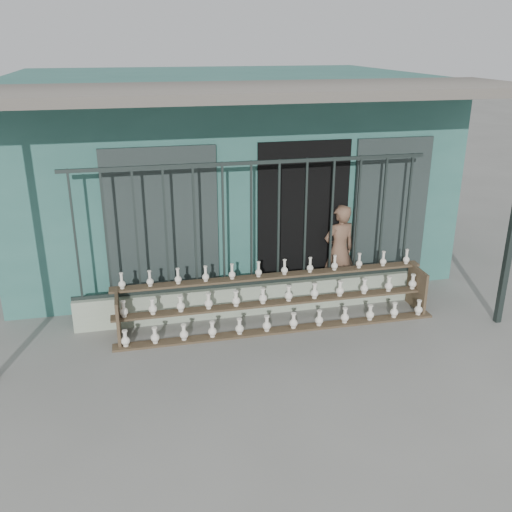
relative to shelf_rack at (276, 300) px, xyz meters
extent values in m
plane|color=slate|center=(-0.26, -0.89, -0.36)|extent=(60.00, 60.00, 0.00)
cube|color=#2F645B|center=(-0.26, 3.41, 1.24)|extent=(7.00, 5.00, 3.20)
cube|color=black|center=(0.64, 0.93, 0.84)|extent=(1.40, 0.12, 2.40)
cube|color=#202B2A|center=(-1.46, 0.89, 0.84)|extent=(1.60, 0.08, 2.40)
cube|color=#202B2A|center=(2.04, 0.89, 0.84)|extent=(1.20, 0.08, 2.40)
cube|color=#59544C|center=(-0.26, 0.31, 2.79)|extent=(7.40, 2.00, 0.12)
cube|color=#9FAE95|center=(-0.26, 0.41, -0.14)|extent=(5.00, 0.20, 0.45)
cube|color=#283330|center=(-2.61, 0.41, 0.99)|extent=(0.03, 0.03, 1.80)
cube|color=#283330|center=(-2.22, 0.41, 0.99)|extent=(0.03, 0.03, 1.80)
cube|color=#283330|center=(-1.83, 0.41, 0.99)|extent=(0.03, 0.03, 1.80)
cube|color=#283330|center=(-1.44, 0.41, 0.99)|extent=(0.03, 0.03, 1.80)
cube|color=#283330|center=(-1.04, 0.41, 0.99)|extent=(0.03, 0.03, 1.80)
cube|color=#283330|center=(-0.65, 0.41, 0.99)|extent=(0.03, 0.03, 1.80)
cube|color=#283330|center=(-0.26, 0.41, 0.99)|extent=(0.03, 0.03, 1.80)
cube|color=#283330|center=(0.13, 0.41, 0.99)|extent=(0.03, 0.03, 1.80)
cube|color=#283330|center=(0.52, 0.41, 0.99)|extent=(0.03, 0.03, 1.80)
cube|color=#283330|center=(0.91, 0.41, 0.99)|extent=(0.03, 0.03, 1.80)
cube|color=#283330|center=(1.31, 0.41, 0.99)|extent=(0.03, 0.03, 1.80)
cube|color=#283330|center=(1.70, 0.41, 0.99)|extent=(0.03, 0.03, 1.80)
cube|color=#283330|center=(2.09, 0.41, 0.99)|extent=(0.03, 0.03, 1.80)
cube|color=#283330|center=(-0.26, 0.41, 1.86)|extent=(5.00, 0.04, 0.05)
cube|color=#283330|center=(-0.26, 0.41, 0.11)|extent=(5.00, 0.04, 0.05)
cube|color=brown|center=(0.00, -0.24, -0.35)|extent=(4.50, 0.18, 0.03)
cube|color=brown|center=(0.00, 0.01, -0.05)|extent=(4.50, 0.18, 0.03)
cube|color=brown|center=(0.00, 0.26, 0.25)|extent=(4.50, 0.18, 0.03)
cube|color=brown|center=(-2.15, 0.01, -0.04)|extent=(0.04, 0.55, 0.64)
cube|color=brown|center=(2.15, 0.01, -0.04)|extent=(0.04, 0.55, 0.64)
imported|color=brown|center=(1.19, 0.75, 0.37)|extent=(0.59, 0.46, 1.45)
camera|label=1|loc=(-1.85, -6.95, 3.41)|focal=40.00mm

